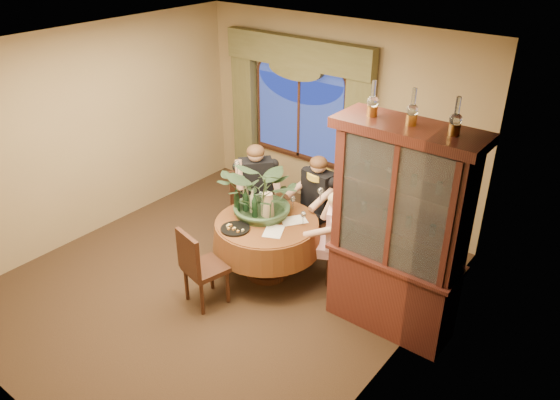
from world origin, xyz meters
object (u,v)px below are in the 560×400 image
Objects in this scene: chair_right at (344,245)px; stoneware_vase at (268,205)px; oil_lamp_left at (373,98)px; oil_lamp_right at (456,116)px; centerpiece_plant at (266,165)px; wine_bottle_4 at (246,202)px; oil_lamp_center at (413,107)px; wine_bottle_0 at (255,207)px; person_scarf at (318,203)px; wine_bottle_3 at (253,203)px; olive_bowl at (267,223)px; wine_bottle_2 at (246,197)px; chair_back_right at (324,216)px; wine_bottle_1 at (237,202)px; person_pink at (336,239)px; chair_back at (249,209)px; person_back at (256,192)px; chair_front_left at (205,266)px; dining_table at (267,248)px; china_cabinet at (398,234)px.

chair_right is 1.03m from stoneware_vase.
oil_lamp_left and oil_lamp_right have the same top height.
wine_bottle_4 is at bearing -148.21° from centerpiece_plant.
oil_lamp_center is 1.03× the size of wine_bottle_0.
oil_lamp_right is 0.26× the size of person_scarf.
chair_right is 1.16m from wine_bottle_0.
olive_bowl is at bearing -13.22° from wine_bottle_3.
centerpiece_plant reaches higher than wine_bottle_3.
wine_bottle_3 is (-0.36, -0.88, 0.25)m from person_scarf.
oil_lamp_right reaches higher than wine_bottle_3.
wine_bottle_4 is at bearing -49.01° from wine_bottle_2.
oil_lamp_left is at bearing 180.00° from oil_lamp_right.
chair_right and chair_back_right have the same top height.
centerpiece_plant is 0.52m from wine_bottle_0.
wine_bottle_1 is (-0.44, -0.04, 0.14)m from olive_bowl.
chair_back_right is 1.15m from wine_bottle_4.
oil_lamp_right is at bearing 168.02° from chair_back_right.
wine_bottle_4 is (-1.06, -0.39, 0.31)m from person_pink.
oil_lamp_center is 2.43m from wine_bottle_3.
person_scarf reaches higher than chair_back.
person_pink reaches higher than chair_back.
centerpiece_plant reaches higher than person_back.
person_back reaches higher than wine_bottle_1.
person_back is (0.01, 0.14, 0.21)m from chair_back.
wine_bottle_2 is at bearing 69.90° from person_back.
wine_bottle_1 reaches higher than chair_front_left.
chair_back_right is (-1.83, 0.84, -1.99)m from oil_lamp_right.
chair_back_right is at bearing 155.29° from oil_lamp_right.
oil_lamp_left is at bearing 46.16° from chair_front_left.
chair_front_left is (-0.20, -0.85, 0.10)m from dining_table.
person_scarf is 4.02× the size of wine_bottle_2.
wine_bottle_1 is (-0.39, -0.09, 0.54)m from dining_table.
wine_bottle_0 is (-1.78, -0.12, -0.24)m from china_cabinet.
stoneware_vase is at bearing 58.54° from wine_bottle_0.
person_back is at bearing -151.94° from chair_back.
person_scarf reaches higher than chair_back_right.
chair_right is 1.49m from person_back.
oil_lamp_left is 1.09× the size of stoneware_vase.
oil_lamp_left is 2.63m from chair_front_left.
oil_lamp_left and oil_lamp_center have the same top height.
chair_right is 1.20m from wine_bottle_3.
wine_bottle_4 is (-1.11, -0.49, 0.44)m from chair_right.
person_scarf is (0.81, 0.29, -0.02)m from person_back.
person_scarf is 4.02× the size of wine_bottle_3.
centerpiece_plant is (-1.74, 0.04, -1.07)m from oil_lamp_center.
china_cabinet is 6.98× the size of wine_bottle_4.
dining_table is at bearing 90.00° from chair_right.
chair_right is at bearing 124.54° from chair_back.
centerpiece_plant is (0.57, -0.48, 0.72)m from person_back.
chair_right is 1.33m from wine_bottle_2.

